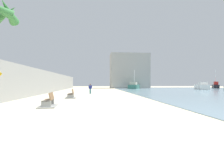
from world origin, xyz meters
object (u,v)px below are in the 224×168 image
object	(u,v)px
bench_near	(48,103)
boat_mid_bay	(216,86)
boat_far_left	(202,87)
bench_far	(71,96)
person_walking	(90,88)
boat_outer	(134,86)

from	to	relation	value
bench_near	boat_mid_bay	bearing A→B (deg)	44.13
bench_near	boat_far_left	bearing A→B (deg)	44.52
bench_far	boat_mid_bay	xyz separation A→B (m)	(39.51, 31.91, 0.57)
person_walking	boat_far_left	distance (m)	30.52
boat_mid_bay	boat_far_left	world-z (taller)	boat_mid_bay
person_walking	boat_outer	xyz separation A→B (m)	(11.65, 22.81, -0.12)
boat_mid_bay	boat_far_left	xyz separation A→B (m)	(-10.83, -10.12, -0.05)
bench_far	person_walking	bearing A→B (deg)	75.64
bench_near	boat_far_left	distance (m)	41.01
boat_mid_bay	bench_far	bearing A→B (deg)	-141.08
boat_mid_bay	boat_outer	world-z (taller)	boat_mid_bay
bench_near	bench_far	world-z (taller)	same
bench_near	bench_far	xyz separation A→B (m)	(0.56, 6.96, 0.00)
bench_near	person_walking	size ratio (longest dim) A/B	1.45
bench_far	boat_far_left	xyz separation A→B (m)	(28.68, 21.79, 0.53)
bench_near	bench_far	distance (m)	6.98
bench_far	person_walking	world-z (taller)	person_walking
boat_outer	boat_far_left	bearing A→B (deg)	-28.54
boat_mid_bay	boat_outer	xyz separation A→B (m)	(-26.01, -1.86, -0.06)
person_walking	boat_mid_bay	size ratio (longest dim) A/B	0.26
bench_far	bench_near	bearing A→B (deg)	-94.58
boat_outer	boat_mid_bay	bearing A→B (deg)	4.09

